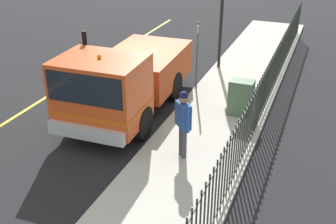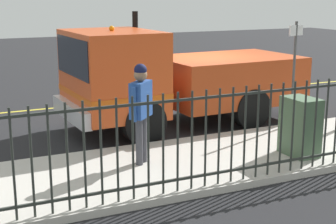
{
  "view_description": "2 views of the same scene",
  "coord_description": "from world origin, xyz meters",
  "px_view_note": "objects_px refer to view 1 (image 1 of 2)",
  "views": [
    {
      "loc": [
        6.17,
        -11.38,
        5.95
      ],
      "look_at": [
        2.37,
        -1.93,
        0.84
      ],
      "focal_mm": 44.05,
      "sensor_mm": 36.0,
      "label": 1
    },
    {
      "loc": [
        11.27,
        -6.11,
        3.15
      ],
      "look_at": [
        2.13,
        -1.82,
        0.77
      ],
      "focal_mm": 53.84,
      "sensor_mm": 36.0,
      "label": 2
    }
  ],
  "objects_px": {
    "utility_cabinet": "(241,98)",
    "street_sign": "(197,49)",
    "traffic_cone": "(115,65)",
    "worker_standing": "(183,117)",
    "work_truck": "(123,79)"
  },
  "relations": [
    {
      "from": "utility_cabinet",
      "to": "street_sign",
      "type": "xyz_separation_m",
      "value": [
        -1.86,
        1.3,
        0.94
      ]
    },
    {
      "from": "utility_cabinet",
      "to": "street_sign",
      "type": "relative_size",
      "value": 0.46
    },
    {
      "from": "traffic_cone",
      "to": "worker_standing",
      "type": "bearing_deg",
      "value": -46.5
    },
    {
      "from": "street_sign",
      "to": "utility_cabinet",
      "type": "bearing_deg",
      "value": -34.86
    },
    {
      "from": "worker_standing",
      "to": "utility_cabinet",
      "type": "relative_size",
      "value": 1.64
    },
    {
      "from": "work_truck",
      "to": "utility_cabinet",
      "type": "xyz_separation_m",
      "value": [
        3.37,
        1.26,
        -0.58
      ]
    },
    {
      "from": "traffic_cone",
      "to": "street_sign",
      "type": "relative_size",
      "value": 0.25
    },
    {
      "from": "work_truck",
      "to": "utility_cabinet",
      "type": "relative_size",
      "value": 5.36
    },
    {
      "from": "worker_standing",
      "to": "traffic_cone",
      "type": "distance_m",
      "value": 6.83
    },
    {
      "from": "work_truck",
      "to": "street_sign",
      "type": "height_order",
      "value": "work_truck"
    },
    {
      "from": "work_truck",
      "to": "street_sign",
      "type": "relative_size",
      "value": 2.47
    },
    {
      "from": "traffic_cone",
      "to": "utility_cabinet",
      "type": "bearing_deg",
      "value": -19.81
    },
    {
      "from": "worker_standing",
      "to": "street_sign",
      "type": "distance_m",
      "value": 4.37
    },
    {
      "from": "worker_standing",
      "to": "traffic_cone",
      "type": "bearing_deg",
      "value": -0.26
    },
    {
      "from": "utility_cabinet",
      "to": "traffic_cone",
      "type": "height_order",
      "value": "utility_cabinet"
    }
  ]
}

